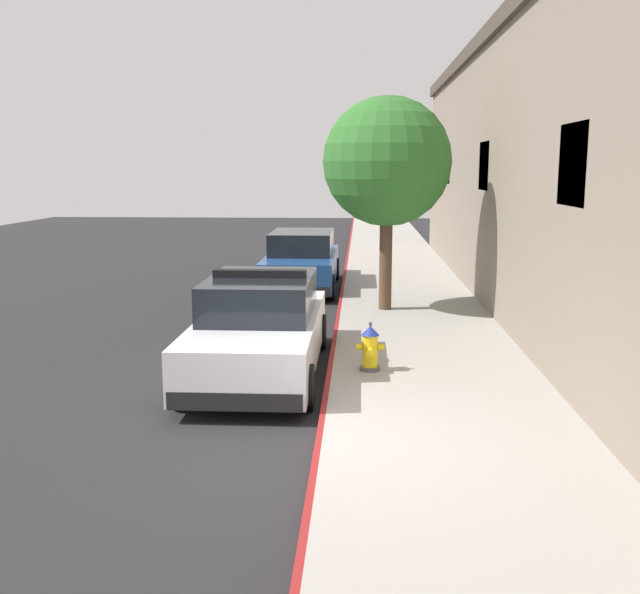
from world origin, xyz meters
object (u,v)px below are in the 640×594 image
police_cruiser (260,328)px  fire_hydrant (370,348)px  parked_car_silver_ahead (302,262)px  street_tree (387,162)px

police_cruiser → fire_hydrant: bearing=-10.3°
police_cruiser → parked_car_silver_ahead: size_ratio=1.00×
parked_car_silver_ahead → fire_hydrant: (1.77, -8.72, -0.22)m
fire_hydrant → street_tree: size_ratio=0.16×
fire_hydrant → police_cruiser: bearing=169.7°
police_cruiser → fire_hydrant: 1.80m
police_cruiser → parked_car_silver_ahead: police_cruiser is taller
parked_car_silver_ahead → street_tree: (2.16, -3.72, 2.65)m
fire_hydrant → street_tree: bearing=85.5°
police_cruiser → fire_hydrant: (1.76, -0.32, -0.22)m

